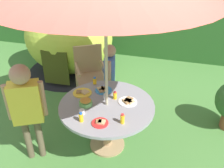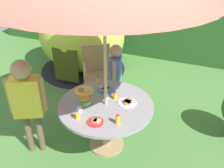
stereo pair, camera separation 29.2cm
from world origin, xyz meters
name	(u,v)px [view 1 (the left image)]	position (x,y,z in m)	size (l,w,h in m)	color
ground_plane	(107,145)	(0.00, 0.00, -0.01)	(10.00, 10.00, 0.02)	#477A38
hedge_backdrop	(148,19)	(0.00, 3.41, 0.83)	(9.00, 0.70, 1.65)	#285623
garden_table	(107,112)	(0.00, 0.00, 0.56)	(1.19, 1.19, 0.68)	tan
wooden_chair	(90,72)	(-0.60, 1.01, 0.54)	(0.66, 0.67, 0.97)	tan
dome_tent	(69,38)	(-1.40, 1.95, 0.73)	(1.91, 1.91, 1.48)	#B2C63F
child_in_blue_shirt	(110,69)	(-0.21, 0.86, 0.72)	(0.23, 0.38, 1.12)	navy
child_in_yellow_shirt	(26,103)	(-0.83, -0.43, 0.84)	(0.40, 0.33, 1.32)	brown
snack_bowl	(86,102)	(-0.25, -0.08, 0.73)	(0.16, 0.16, 0.09)	#66B259
plate_mid_left	(103,90)	(-0.14, 0.30, 0.70)	(0.23, 0.23, 0.03)	#338CD8
plate_near_left	(100,123)	(0.03, -0.37, 0.69)	(0.19, 0.19, 0.03)	red
plate_front_edge	(128,101)	(0.24, 0.12, 0.70)	(0.24, 0.24, 0.03)	white
plate_mid_right	(82,93)	(-0.39, 0.16, 0.69)	(0.25, 0.25, 0.03)	yellow
juice_bottle_near_right	(122,119)	(0.27, -0.30, 0.74)	(0.05, 0.05, 0.12)	yellow
juice_bottle_far_left	(115,95)	(0.06, 0.15, 0.73)	(0.05, 0.05, 0.11)	yellow
juice_bottle_far_right	(81,117)	(-0.18, -0.39, 0.74)	(0.05, 0.05, 0.12)	yellow
juice_bottle_center_front	(95,81)	(-0.31, 0.44, 0.73)	(0.05, 0.05, 0.10)	yellow
cup_near	(106,96)	(-0.05, 0.12, 0.71)	(0.06, 0.06, 0.06)	white
cup_far	(82,112)	(-0.23, -0.26, 0.71)	(0.06, 0.06, 0.06)	white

